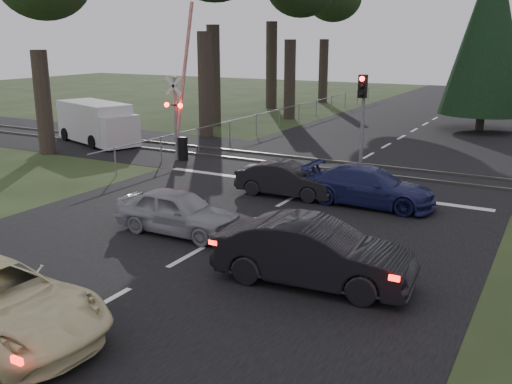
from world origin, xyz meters
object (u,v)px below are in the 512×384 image
Objects in this scene: dark_hatchback at (313,253)px; white_van at (98,123)px; silver_car at (178,212)px; traffic_signal_center at (362,108)px; crossing_signal at (180,116)px; blue_sedan at (370,187)px; dark_car_far at (287,180)px.

white_van is (-17.24, 11.22, 0.35)m from dark_hatchback.
dark_hatchback is 20.57m from white_van.
traffic_signal_center is at bearing -14.38° from silver_car.
silver_car is 0.64× the size of white_van.
crossing_signal is at bearing 43.08° from dark_hatchback.
dark_hatchback is at bearing -172.47° from blue_sedan.
white_van is (-13.43, 4.67, 0.50)m from dark_car_far.
silver_car reaches higher than dark_car_far.
traffic_signal_center is at bearing 16.88° from white_van.
traffic_signal_center is at bearing 23.63° from blue_sedan.
silver_car is at bearing -104.09° from traffic_signal_center.
dark_hatchback is at bearing -42.04° from crossing_signal.
crossing_signal reaches higher than dark_car_far.
crossing_signal is 6.69m from white_van.
blue_sedan is 1.21× the size of dark_car_far.
silver_car is (5.96, -8.32, -1.42)m from crossing_signal.
white_van reaches higher than silver_car.
crossing_signal reaches higher than blue_sedan.
silver_car is 1.03× the size of dark_car_far.
white_van is at bearing 75.25° from blue_sedan.
blue_sedan is at bearing -66.60° from traffic_signal_center.
dark_hatchback is (10.79, -9.73, -1.31)m from crossing_signal.
silver_car is (-2.31, -9.21, -2.16)m from traffic_signal_center.
dark_car_far is at bearing 0.01° from white_van.
white_van is (-6.45, 1.49, -0.96)m from crossing_signal.
crossing_signal is 1.57× the size of blue_sedan.
dark_hatchback is at bearing -106.52° from silver_car.
dark_hatchback is 1.24× the size of dark_car_far.
blue_sedan is at bearing -86.30° from dark_car_far.
dark_hatchback is at bearing -76.69° from traffic_signal_center.
silver_car is 0.85× the size of blue_sedan.
crossing_signal is 8.36m from traffic_signal_center.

